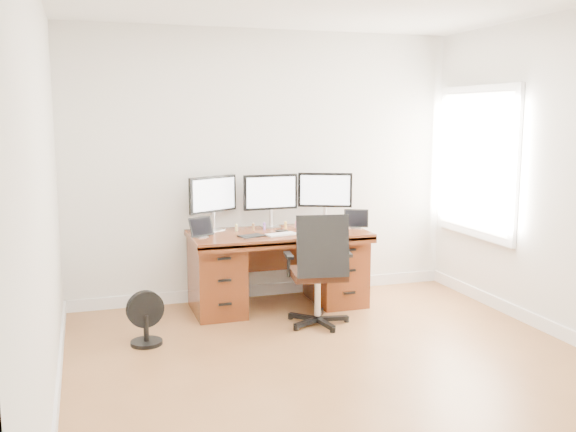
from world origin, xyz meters
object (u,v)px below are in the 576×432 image
object	(u,v)px
desk	(278,266)
monitor_center	(271,194)
keyboard	(281,234)
office_chair	(319,289)
floor_fan	(146,319)

from	to	relation	value
desk	monitor_center	xyz separation A→B (m)	(0.00, 0.24, 0.68)
monitor_center	keyboard	distance (m)	0.54
monitor_center	keyboard	size ratio (longest dim) A/B	1.93
office_chair	keyboard	bearing A→B (deg)	121.66
floor_fan	monitor_center	size ratio (longest dim) A/B	0.81
floor_fan	keyboard	size ratio (longest dim) A/B	1.57
desk	floor_fan	distance (m)	1.51
office_chair	keyboard	distance (m)	0.67
office_chair	monitor_center	distance (m)	1.19
office_chair	monitor_center	size ratio (longest dim) A/B	1.86
floor_fan	office_chair	bearing A→B (deg)	-9.80
floor_fan	keyboard	bearing A→B (deg)	10.23
desk	office_chair	world-z (taller)	office_chair
desk	monitor_center	bearing A→B (deg)	89.99
floor_fan	keyboard	xyz separation A→B (m)	(1.31, 0.50, 0.54)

